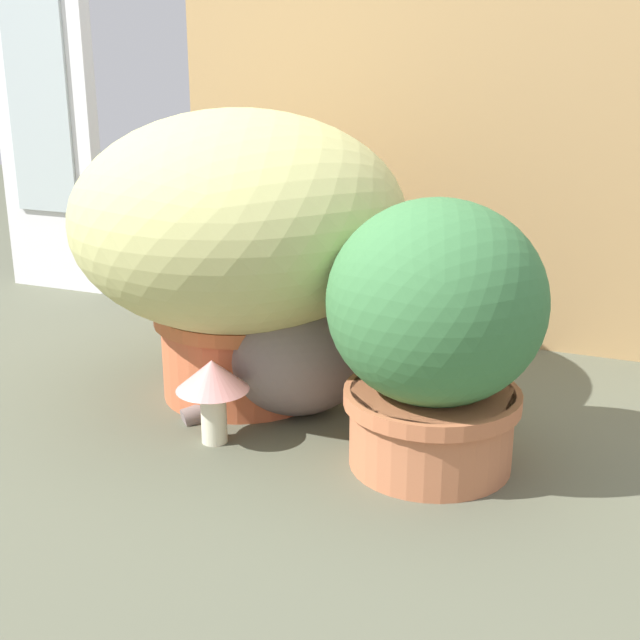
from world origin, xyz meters
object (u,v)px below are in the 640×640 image
at_px(cat, 313,345).
at_px(mushroom_ornament_pink, 212,383).
at_px(grass_planter, 240,234).
at_px(leafy_planter, 435,330).

bearing_deg(cat, mushroom_ornament_pink, -119.44).
height_order(cat, mushroom_ornament_pink, cat).
bearing_deg(mushroom_ornament_pink, grass_planter, 104.20).
distance_m(grass_planter, mushroom_ornament_pink, 0.29).
height_order(grass_planter, leafy_planter, grass_planter).
distance_m(grass_planter, leafy_planter, 0.43).
distance_m(leafy_planter, mushroom_ornament_pink, 0.36).
relative_size(grass_planter, cat, 1.72).
bearing_deg(grass_planter, leafy_planter, -20.58).
bearing_deg(grass_planter, cat, -11.70).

